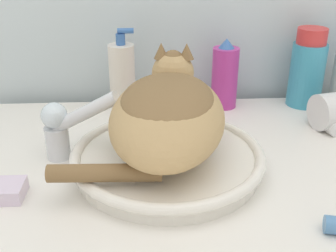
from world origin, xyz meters
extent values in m
cylinder|color=white|center=(-0.04, 0.24, 0.87)|extent=(0.32, 0.32, 0.03)
torus|color=white|center=(-0.04, 0.24, 0.89)|extent=(0.34, 0.34, 0.02)
ellipsoid|color=tan|center=(-0.04, 0.24, 0.96)|extent=(0.23, 0.34, 0.12)
ellipsoid|color=brown|center=(-0.04, 0.24, 0.99)|extent=(0.18, 0.25, 0.05)
sphere|color=tan|center=(-0.03, 0.36, 1.00)|extent=(0.08, 0.08, 0.08)
sphere|color=brown|center=(-0.03, 0.36, 1.02)|extent=(0.04, 0.04, 0.04)
cone|color=brown|center=(0.00, 0.36, 1.04)|extent=(0.03, 0.03, 0.03)
cone|color=brown|center=(-0.05, 0.37, 1.04)|extent=(0.03, 0.03, 0.03)
cylinder|color=brown|center=(-0.14, 0.14, 0.91)|extent=(0.17, 0.03, 0.03)
cylinder|color=silver|center=(-0.24, 0.29, 0.89)|extent=(0.04, 0.04, 0.06)
cylinder|color=silver|center=(-0.19, 0.28, 0.96)|extent=(0.13, 0.06, 0.09)
sphere|color=silver|center=(-0.24, 0.29, 0.94)|extent=(0.05, 0.05, 0.05)
cylinder|color=#B2338C|center=(0.11, 0.52, 0.93)|extent=(0.06, 0.06, 0.14)
cone|color=#3866AD|center=(0.11, 0.52, 1.01)|extent=(0.04, 0.04, 0.02)
cylinder|color=teal|center=(0.30, 0.52, 0.93)|extent=(0.08, 0.08, 0.15)
cylinder|color=red|center=(0.30, 0.52, 1.03)|extent=(0.07, 0.07, 0.04)
cylinder|color=silver|center=(-0.13, 0.52, 0.94)|extent=(0.06, 0.06, 0.15)
cylinder|color=#3866AD|center=(-0.13, 0.52, 1.02)|extent=(0.02, 0.02, 0.02)
cylinder|color=#3866AD|center=(-0.12, 0.52, 1.04)|extent=(0.04, 0.01, 0.01)
cylinder|color=silver|center=(0.30, 0.39, 0.87)|extent=(0.05, 0.09, 0.03)
cube|color=silver|center=(-0.31, 0.17, 0.87)|extent=(0.06, 0.05, 0.02)
camera|label=1|loc=(-0.08, -0.41, 1.25)|focal=45.00mm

